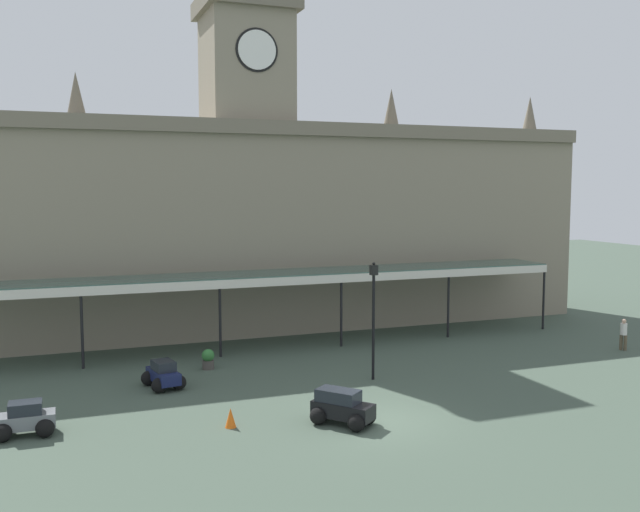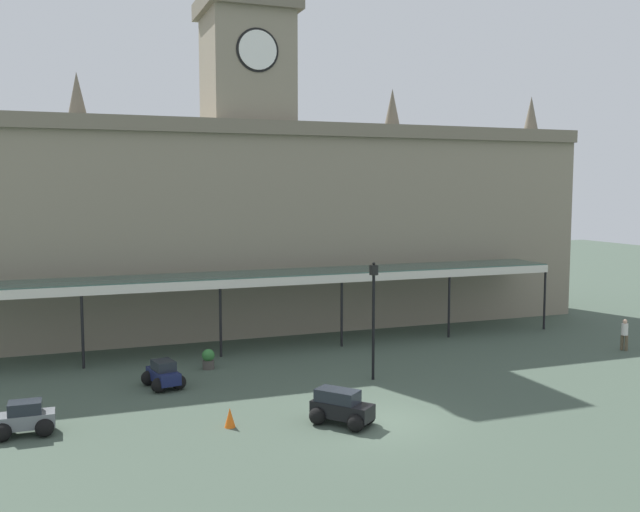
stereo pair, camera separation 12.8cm
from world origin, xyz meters
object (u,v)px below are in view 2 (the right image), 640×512
victorian_lamppost (374,308)px  planter_near_kerb (208,359)px  pedestrian_near_entrance (625,333)px  car_black_estate (341,409)px  car_navy_sedan (163,376)px  car_grey_sedan (24,421)px  traffic_cone (230,418)px

victorian_lamppost → planter_near_kerb: size_ratio=5.52×
pedestrian_near_entrance → victorian_lamppost: 15.02m
car_black_estate → victorian_lamppost: (3.59, 5.04, 2.70)m
car_navy_sedan → victorian_lamppost: size_ratio=0.41×
car_grey_sedan → victorian_lamppost: size_ratio=0.39×
car_black_estate → pedestrian_near_entrance: size_ratio=1.44×
pedestrian_near_entrance → car_grey_sedan: bearing=-174.7°
pedestrian_near_entrance → victorian_lamppost: (-14.83, -0.51, 2.36)m
victorian_lamppost → car_grey_sedan: bearing=-171.2°
car_grey_sedan → car_black_estate: car_black_estate is taller
car_navy_sedan → pedestrian_near_entrance: 23.88m
traffic_cone → planter_near_kerb: planter_near_kerb is taller
car_grey_sedan → victorian_lamppost: victorian_lamppost is taller
car_black_estate → victorian_lamppost: size_ratio=0.45×
car_grey_sedan → victorian_lamppost: 14.79m
traffic_cone → car_navy_sedan: bearing=104.4°
planter_near_kerb → pedestrian_near_entrance: bearing=-10.3°
victorian_lamppost → traffic_cone: 8.93m
car_navy_sedan → pedestrian_near_entrance: bearing=-3.6°
car_black_estate → traffic_cone: 4.03m
car_navy_sedan → pedestrian_near_entrance: pedestrian_near_entrance is taller
pedestrian_near_entrance → victorian_lamppost: bearing=-178.0°
traffic_cone → car_black_estate: bearing=-15.9°
pedestrian_near_entrance → car_black_estate: bearing=-163.2°
traffic_cone → planter_near_kerb: (0.91, 8.34, 0.13)m
traffic_cone → planter_near_kerb: 8.39m
planter_near_kerb → traffic_cone: bearing=-96.2°
car_grey_sedan → pedestrian_near_entrance: size_ratio=1.23×
car_black_estate → victorian_lamppost: victorian_lamppost is taller
car_black_estate → car_navy_sedan: 8.88m
car_grey_sedan → planter_near_kerb: 10.23m
pedestrian_near_entrance → victorian_lamppost: victorian_lamppost is taller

